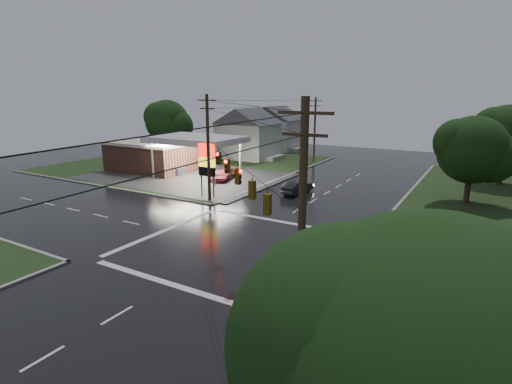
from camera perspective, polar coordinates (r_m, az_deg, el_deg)
The scene contains 16 objects.
ground at distance 30.02m, azimuth -3.01°, elevation -7.77°, with size 120.00×120.00×0.00m, color black.
grass_nw at distance 65.30m, azimuth -9.50°, elevation 4.01°, with size 36.00×36.00×0.08m, color black.
gas_station at distance 60.06m, azimuth -13.22°, elevation 5.40°, with size 26.20×18.00×5.60m.
pylon_sign at distance 43.14m, azimuth -7.04°, elevation 4.39°, with size 2.00×0.35×6.00m.
utility_pole_nw at distance 41.50m, azimuth -6.85°, elevation 6.41°, with size 2.20×0.32×11.00m.
utility_pole_se at distance 15.89m, azimuth 6.53°, elevation -5.94°, with size 2.20×0.32×11.00m.
utility_pole_n at distance 66.34m, azimuth 8.39°, elevation 8.94°, with size 2.20×0.32×10.50m.
traffic_signals at distance 28.25m, azimuth -3.16°, elevation 4.52°, with size 26.87×26.87×1.47m.
house_near at distance 69.83m, azimuth -1.10°, elevation 8.45°, with size 11.05×8.48×8.60m.
house_far at distance 80.72m, azimuth 2.81°, elevation 9.18°, with size 11.05×8.48×8.60m.
tree_nw_behind at distance 72.71m, azimuth -12.47°, elevation 9.75°, with size 8.93×7.60×10.00m.
tree_ne_near at distance 45.55m, azimuth 28.72°, elevation 5.26°, with size 7.99×6.80×8.98m.
tree_ne_far at distance 57.43m, azimuth 32.32°, elevation 6.90°, with size 8.46×7.20×9.80m.
car_north at distance 45.44m, azimuth 5.90°, elevation 0.73°, with size 1.61×4.63×1.53m, color #21232A.
car_crossing at distance 27.12m, azimuth 8.03°, elevation -8.94°, with size 1.45×3.59×1.22m, color gray.
car_pump at distance 52.11m, azimuth -4.67°, elevation 2.45°, with size 2.09×5.15×1.49m, color maroon.
Camera 1 is at (15.49, -23.20, 11.10)m, focal length 28.00 mm.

